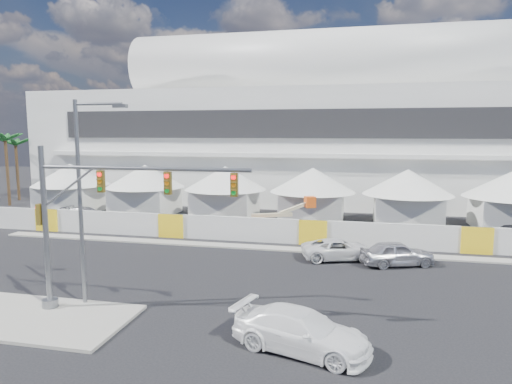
% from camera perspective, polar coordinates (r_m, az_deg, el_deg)
% --- Properties ---
extents(ground, '(160.00, 160.00, 0.00)m').
position_cam_1_polar(ground, '(24.65, -10.81, -13.82)').
color(ground, black).
rests_on(ground, ground).
extents(median_island, '(10.00, 5.00, 0.15)m').
position_cam_1_polar(median_island, '(25.23, -26.67, -13.82)').
color(median_island, gray).
rests_on(median_island, ground).
extents(stadium, '(80.00, 24.80, 21.98)m').
position_cam_1_polar(stadium, '(62.52, 12.16, 7.86)').
color(stadium, silver).
rests_on(stadium, ground).
extents(tent_row, '(53.40, 8.40, 5.40)m').
position_cam_1_polar(tent_row, '(46.23, 1.52, 0.37)').
color(tent_row, silver).
rests_on(tent_row, ground).
extents(hoarding_fence, '(70.00, 0.25, 2.00)m').
position_cam_1_polar(hoarding_fence, '(36.54, 7.14, -5.04)').
color(hoarding_fence, silver).
rests_on(hoarding_fence, ground).
extents(palm_cluster, '(10.60, 10.60, 8.55)m').
position_cam_1_polar(palm_cluster, '(66.21, -27.76, 4.92)').
color(palm_cluster, '#47331E').
rests_on(palm_cluster, ground).
extents(sedan_silver, '(3.53, 5.26, 1.66)m').
position_cam_1_polar(sedan_silver, '(32.26, 17.22, -7.33)').
color(sedan_silver, '#BBBBC0').
rests_on(sedan_silver, ground).
extents(pickup_curb, '(3.82, 5.65, 1.44)m').
position_cam_1_polar(pickup_curb, '(32.81, 10.31, -7.06)').
color(pickup_curb, silver).
rests_on(pickup_curb, ground).
extents(pickup_near, '(3.86, 6.23, 1.69)m').
position_cam_1_polar(pickup_near, '(19.57, 5.67, -16.88)').
color(pickup_near, white).
rests_on(pickup_near, ground).
extents(lot_car_c, '(2.76, 5.30, 1.47)m').
position_cam_1_polar(lot_car_c, '(48.48, -20.49, -2.66)').
color(lot_car_c, '#ACABB0').
rests_on(lot_car_c, ground).
extents(traffic_mast, '(10.85, 0.79, 8.11)m').
position_cam_1_polar(traffic_mast, '(23.52, -20.68, -3.42)').
color(traffic_mast, gray).
rests_on(traffic_mast, median_island).
extents(streetlight_median, '(2.86, 0.29, 10.34)m').
position_cam_1_polar(streetlight_median, '(24.38, -20.67, 0.38)').
color(streetlight_median, gray).
rests_on(streetlight_median, median_island).
extents(boom_lift, '(6.90, 2.74, 3.37)m').
position_cam_1_polar(boom_lift, '(38.72, 1.31, -4.41)').
color(boom_lift, '#F35A16').
rests_on(boom_lift, ground).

